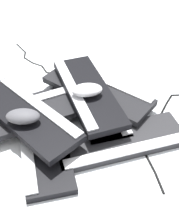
{
  "coord_description": "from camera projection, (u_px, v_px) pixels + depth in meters",
  "views": [
    {
      "loc": [
        0.76,
        0.44,
        0.79
      ],
      "look_at": [
        0.07,
        -0.01,
        0.04
      ],
      "focal_mm": 50.0,
      "sensor_mm": 36.0,
      "label": 1
    }
  ],
  "objects": [
    {
      "name": "keyboard_6",
      "position": [
        88.0,
        92.0,
        1.15
      ],
      "size": [
        0.39,
        0.44,
        0.03
      ],
      "color": "black",
      "rests_on": "keyboard_4"
    },
    {
      "name": "keyboard_2",
      "position": [
        95.0,
        102.0,
        1.2
      ],
      "size": [
        0.4,
        0.43,
        0.03
      ],
      "color": "black",
      "rests_on": "ground"
    },
    {
      "name": "mouse_4",
      "position": [
        52.0,
        130.0,
        1.04
      ],
      "size": [
        0.12,
        0.1,
        0.04
      ],
      "primitive_type": "ellipsoid",
      "rotation": [
        0.0,
        0.0,
        0.3
      ],
      "color": "black",
      "rests_on": "keyboard_0"
    },
    {
      "name": "cable_1",
      "position": [
        36.0,
        61.0,
        1.43
      ],
      "size": [
        0.12,
        0.39,
        0.01
      ],
      "color": "black",
      "rests_on": "ground"
    },
    {
      "name": "ground_plane",
      "position": [
        101.0,
        112.0,
        1.18
      ],
      "size": [
        3.2,
        3.2,
        0.0
      ],
      "primitive_type": "plane",
      "color": "silver"
    },
    {
      "name": "keyboard_7",
      "position": [
        26.0,
        115.0,
        1.06
      ],
      "size": [
        0.24,
        0.46,
        0.03
      ],
      "color": "black",
      "rests_on": "keyboard_5"
    },
    {
      "name": "mouse_2",
      "position": [
        87.0,
        90.0,
        1.1
      ],
      "size": [
        0.12,
        0.13,
        0.04
      ],
      "primitive_type": "ellipsoid",
      "rotation": [
        0.0,
        0.0,
        2.3
      ],
      "color": "silver",
      "rests_on": "keyboard_6"
    },
    {
      "name": "keyboard_0",
      "position": [
        42.0,
        141.0,
        1.05
      ],
      "size": [
        0.41,
        0.42,
        0.03
      ],
      "color": "black",
      "rests_on": "ground"
    },
    {
      "name": "keyboard_5",
      "position": [
        41.0,
        110.0,
        1.12
      ],
      "size": [
        0.45,
        0.36,
        0.03
      ],
      "color": "black",
      "rests_on": "keyboard_3"
    },
    {
      "name": "mouse_3",
      "position": [
        23.0,
        116.0,
        1.0
      ],
      "size": [
        0.11,
        0.13,
        0.04
      ],
      "primitive_type": "ellipsoid",
      "rotation": [
        0.0,
        0.0,
        5.27
      ],
      "color": "#4C4C51",
      "rests_on": "keyboard_7"
    },
    {
      "name": "keyboard_3",
      "position": [
        42.0,
        106.0,
        1.18
      ],
      "size": [
        0.46,
        0.35,
        0.03
      ],
      "color": "black",
      "rests_on": "ground"
    },
    {
      "name": "keyboard_1",
      "position": [
        121.0,
        141.0,
        1.05
      ],
      "size": [
        0.43,
        0.4,
        0.03
      ],
      "color": "#232326",
      "rests_on": "ground"
    },
    {
      "name": "mouse_1",
      "position": [
        44.0,
        135.0,
        1.02
      ],
      "size": [
        0.09,
        0.12,
        0.04
      ],
      "primitive_type": "ellipsoid",
      "rotation": [
        0.0,
        0.0,
        4.5
      ],
      "color": "silver",
      "rests_on": "keyboard_0"
    },
    {
      "name": "mouse_0",
      "position": [
        36.0,
        136.0,
        1.01
      ],
      "size": [
        0.08,
        0.12,
        0.04
      ],
      "primitive_type": "ellipsoid",
      "rotation": [
        0.0,
        0.0,
        4.87
      ],
      "color": "black",
      "rests_on": "keyboard_0"
    },
    {
      "name": "keyboard_4",
      "position": [
        98.0,
        90.0,
        1.21
      ],
      "size": [
        0.18,
        0.45,
        0.03
      ],
      "color": "black",
      "rests_on": "keyboard_2"
    }
  ]
}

